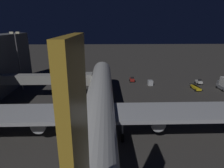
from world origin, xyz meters
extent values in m
plane|color=#383533|center=(0.00, 0.00, 0.00)|extent=(320.00, 320.00, 0.00)
cylinder|color=silver|center=(0.00, 9.60, 5.80)|extent=(5.49, 53.22, 5.49)
sphere|color=silver|center=(0.00, -17.02, 5.80)|extent=(5.38, 5.38, 5.38)
cube|color=gold|center=(0.00, 9.60, 5.38)|extent=(5.54, 51.10, 0.50)
cube|color=black|center=(0.00, -15.37, 6.76)|extent=(3.02, 1.40, 0.90)
cube|color=#B7BABF|center=(0.00, 12.41, 4.84)|extent=(53.36, 7.44, 0.70)
cube|color=gold|center=(0.00, 35.21, 14.06)|extent=(0.50, 4.80, 11.04)
cylinder|color=#B7BABF|center=(-10.52, 11.41, 3.04)|extent=(2.60, 5.24, 2.60)
cylinder|color=black|center=(-10.52, 8.79, 3.04)|extent=(2.21, 0.15, 2.21)
cylinder|color=#B7BABF|center=(10.52, 11.41, 3.04)|extent=(2.60, 5.24, 2.60)
cylinder|color=black|center=(10.52, 8.79, 3.04)|extent=(2.21, 0.15, 2.21)
cylinder|color=#B7BABF|center=(0.00, -13.52, 2.43)|extent=(0.28, 0.28, 2.45)
cylinder|color=black|center=(0.00, -13.52, 0.60)|extent=(0.45, 1.20, 1.20)
cylinder|color=#B7BABF|center=(-4.20, 13.41, 2.43)|extent=(0.28, 0.28, 2.45)
cylinder|color=black|center=(-4.20, 12.76, 0.60)|extent=(0.45, 1.20, 1.20)
cylinder|color=black|center=(-4.20, 14.06, 0.60)|extent=(0.45, 1.20, 1.20)
cylinder|color=#B7BABF|center=(4.20, 13.41, 2.43)|extent=(0.28, 0.28, 2.45)
cylinder|color=black|center=(4.20, 12.76, 0.60)|extent=(0.45, 1.20, 1.20)
cylinder|color=black|center=(4.20, 14.06, 0.60)|extent=(0.45, 1.20, 1.20)
cube|color=#9E9E99|center=(15.72, -6.84, 5.80)|extent=(23.23, 2.60, 2.50)
cube|color=#9E9E99|center=(4.10, -6.84, 5.80)|extent=(3.20, 3.40, 3.00)
cube|color=black|center=(2.70, -6.84, 5.80)|extent=(0.70, 3.20, 2.70)
cylinder|color=#B7BABF|center=(5.10, -6.84, 2.27)|extent=(0.56, 0.56, 4.55)
cylinder|color=black|center=(4.50, -6.84, 0.30)|extent=(0.25, 0.60, 0.60)
cylinder|color=black|center=(5.70, -6.84, 0.30)|extent=(0.25, 0.60, 0.60)
cylinder|color=#59595E|center=(25.50, -15.11, 8.71)|extent=(0.40, 0.40, 17.42)
cube|color=#F9EFC6|center=(24.60, -15.11, 17.67)|extent=(1.10, 0.50, 0.60)
cube|color=#F9EFC6|center=(26.40, -15.11, 17.67)|extent=(1.10, 0.50, 0.60)
cube|color=slate|center=(-38.65, -12.84, 0.90)|extent=(2.00, 4.72, 1.10)
cube|color=slate|center=(-38.65, -14.40, 2.00)|extent=(1.80, 1.60, 1.10)
cylinder|color=black|center=(-39.71, -14.49, 0.35)|extent=(0.24, 0.70, 0.70)
cylinder|color=black|center=(-37.59, -14.49, 0.35)|extent=(0.24, 0.70, 0.70)
cylinder|color=black|center=(-37.59, -11.19, 0.35)|extent=(0.24, 0.70, 0.70)
cube|color=silver|center=(-33.70, -19.00, 0.80)|extent=(1.50, 2.68, 0.90)
cube|color=black|center=(-33.70, -18.60, 1.60)|extent=(1.20, 0.20, 0.70)
cylinder|color=black|center=(-34.51, -19.94, 0.35)|extent=(0.24, 0.70, 0.70)
cylinder|color=black|center=(-32.89, -19.94, 0.35)|extent=(0.24, 0.70, 0.70)
cylinder|color=black|center=(-34.51, -18.06, 0.35)|extent=(0.24, 0.70, 0.70)
cylinder|color=black|center=(-32.89, -18.06, 0.35)|extent=(0.24, 0.70, 0.70)
cube|color=yellow|center=(-30.00, -13.22, 0.70)|extent=(1.60, 4.52, 0.70)
cube|color=black|center=(-30.00, -13.22, 1.95)|extent=(0.90, 7.87, 2.32)
cylinder|color=black|center=(-30.86, -14.81, 0.35)|extent=(0.24, 0.70, 0.70)
cylinder|color=black|center=(-29.14, -14.81, 0.35)|extent=(0.24, 0.70, 0.70)
cylinder|color=black|center=(-30.86, -11.64, 0.35)|extent=(0.24, 0.70, 0.70)
cylinder|color=black|center=(-29.14, -11.64, 0.35)|extent=(0.24, 0.70, 0.70)
cube|color=maroon|center=(-10.73, -22.67, 0.80)|extent=(1.50, 2.49, 0.90)
cube|color=black|center=(-10.73, -22.29, 1.60)|extent=(1.20, 0.20, 0.70)
cylinder|color=black|center=(-11.54, -23.54, 0.35)|extent=(0.24, 0.70, 0.70)
cylinder|color=black|center=(-9.92, -23.54, 0.35)|extent=(0.24, 0.70, 0.70)
cylinder|color=black|center=(-11.54, -21.79, 0.35)|extent=(0.24, 0.70, 0.70)
cylinder|color=black|center=(-9.92, -21.79, 0.35)|extent=(0.24, 0.70, 0.70)
cube|color=#B7BABF|center=(-16.46, -18.41, 0.85)|extent=(1.64, 1.83, 1.69)
cone|color=orange|center=(-2.20, -19.02, 0.28)|extent=(0.36, 0.36, 0.55)
cone|color=orange|center=(2.20, -19.02, 0.28)|extent=(0.36, 0.36, 0.55)
camera|label=1|loc=(-1.42, 43.06, 19.98)|focal=30.23mm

